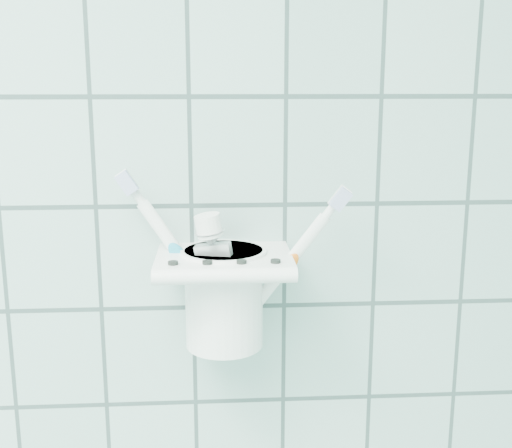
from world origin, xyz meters
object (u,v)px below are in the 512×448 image
cup (224,294)px  toothbrush_pink (235,239)px  toothpaste_tube (229,268)px  toothbrush_orange (230,245)px  toothbrush_blue (227,236)px  holder_bracket (224,262)px

cup → toothbrush_pink: 0.06m
toothbrush_pink → toothpaste_tube: bearing=-115.5°
toothbrush_orange → cup: bearing=172.3°
toothbrush_orange → toothpaste_tube: bearing=-95.2°
toothbrush_blue → toothbrush_orange: 0.02m
toothbrush_orange → toothpaste_tube: toothbrush_orange is taller
holder_bracket → toothpaste_tube: size_ratio=0.96×
cup → holder_bracket: bearing=-86.2°
cup → toothpaste_tube: toothpaste_tube is taller
cup → toothbrush_blue: bearing=70.4°
toothbrush_pink → toothbrush_blue: size_ratio=0.97×
holder_bracket → toothbrush_orange: bearing=27.7°
holder_bracket → toothbrush_pink: bearing=29.7°
cup → toothbrush_orange: 0.05m
holder_bracket → toothbrush_orange: toothbrush_orange is taller
cup → toothpaste_tube: 0.04m
cup → toothbrush_blue: (0.00, 0.01, 0.06)m
holder_bracket → toothbrush_blue: toothbrush_blue is taller
toothbrush_pink → toothbrush_blue: (-0.01, 0.01, 0.00)m
toothbrush_blue → toothbrush_orange: toothbrush_blue is taller
toothbrush_pink → toothbrush_orange: toothbrush_pink is taller
cup → toothbrush_orange: (0.01, -0.00, 0.05)m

